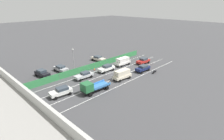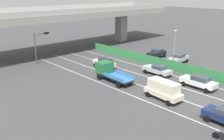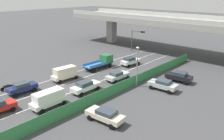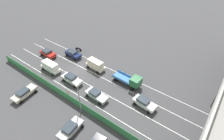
{
  "view_description": "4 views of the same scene",
  "coord_description": "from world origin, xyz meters",
  "views": [
    {
      "loc": [
        -28.05,
        31.54,
        16.66
      ],
      "look_at": [
        -1.66,
        4.65,
        2.38
      ],
      "focal_mm": 28.66,
      "sensor_mm": 36.0,
      "label": 1
    },
    {
      "loc": [
        -25.6,
        -12.64,
        12.1
      ],
      "look_at": [
        -1.82,
        13.03,
        0.91
      ],
      "focal_mm": 39.78,
      "sensor_mm": 36.0,
      "label": 2
    },
    {
      "loc": [
        27.72,
        -19.66,
        14.35
      ],
      "look_at": [
        2.72,
        8.14,
        1.77
      ],
      "focal_mm": 37.77,
      "sensor_mm": 36.0,
      "label": 3
    },
    {
      "loc": [
        20.41,
        24.89,
        25.29
      ],
      "look_at": [
        -2.82,
        7.66,
        2.17
      ],
      "focal_mm": 29.07,
      "sensor_mm": 36.0,
      "label": 4
    }
  ],
  "objects": [
    {
      "name": "ground_plane",
      "position": [
        0.0,
        0.0,
        0.0
      ],
      "size": [
        300.0,
        300.0,
        0.0
      ],
      "primitive_type": "plane",
      "color": "#424244"
    },
    {
      "name": "lane_line_left_edge",
      "position": [
        -5.03,
        5.83,
        0.0
      ],
      "size": [
        0.14,
        47.66,
        0.01
      ],
      "primitive_type": "cube",
      "color": "silver",
      "rests_on": "ground"
    },
    {
      "name": "lane_line_mid_left",
      "position": [
        -1.68,
        5.83,
        0.0
      ],
      "size": [
        0.14,
        47.66,
        0.01
      ],
      "primitive_type": "cube",
      "color": "silver",
      "rests_on": "ground"
    },
    {
      "name": "lane_line_mid_right",
      "position": [
        1.68,
        5.83,
        0.0
      ],
      "size": [
        0.14,
        47.66,
        0.01
      ],
      "primitive_type": "cube",
      "color": "silver",
      "rests_on": "ground"
    },
    {
      "name": "lane_line_right_edge",
      "position": [
        5.03,
        5.83,
        0.0
      ],
      "size": [
        0.14,
        47.66,
        0.01
      ],
      "primitive_type": "cube",
      "color": "silver",
      "rests_on": "ground"
    },
    {
      "name": "green_fence",
      "position": [
        6.95,
        5.83,
        0.81
      ],
      "size": [
        0.1,
        43.76,
        1.61
      ],
      "color": "#338447",
      "rests_on": "ground"
    },
    {
      "name": "car_hatchback_white",
      "position": [
        -0.06,
        16.77,
        0.94
      ],
      "size": [
        2.27,
        4.37,
        1.69
      ],
      "color": "silver",
      "rests_on": "ground"
    },
    {
      "name": "car_sedan_navy",
      "position": [
        -3.57,
        -4.71,
        0.91
      ],
      "size": [
        2.05,
        4.33,
        1.6
      ],
      "color": "navy",
      "rests_on": "ground"
    },
    {
      "name": "car_van_cream",
      "position": [
        -3.15,
        2.84,
        1.27
      ],
      "size": [
        2.32,
        4.7,
        2.26
      ],
      "color": "beige",
      "rests_on": "ground"
    },
    {
      "name": "car_sedan_red",
      "position": [
        -0.05,
        -9.87,
        0.94
      ],
      "size": [
        2.18,
        4.36,
        1.7
      ],
      "color": "red",
      "rests_on": "ground"
    },
    {
      "name": "car_sedan_white",
      "position": [
        3.12,
        1.8,
        0.93
      ],
      "size": [
        2.02,
        4.72,
        1.7
      ],
      "color": "white",
      "rests_on": "ground"
    },
    {
      "name": "car_van_white",
      "position": [
        3.22,
        -4.62,
        1.25
      ],
      "size": [
        2.1,
        4.81,
        2.22
      ],
      "color": "silver",
      "rests_on": "ground"
    },
    {
      "name": "car_sedan_silver",
      "position": [
        3.48,
        8.68,
        0.85
      ],
      "size": [
        2.07,
        4.59,
        1.54
      ],
      "color": "#B7BABC",
      "rests_on": "ground"
    },
    {
      "name": "flatbed_truck_blue",
      "position": [
        -3.29,
        12.07,
        1.25
      ],
      "size": [
        2.57,
        6.16,
        2.41
      ],
      "color": "black",
      "rests_on": "ground"
    },
    {
      "name": "motorcycle",
      "position": [
        -6.43,
        -5.79,
        0.46
      ],
      "size": [
        0.6,
        1.95,
        0.93
      ],
      "color": "black",
      "rests_on": "ground"
    },
    {
      "name": "parked_sedan_cream",
      "position": [
        11.14,
        -2.38,
        0.88
      ],
      "size": [
        4.82,
        2.33,
        1.55
      ],
      "color": "beige",
      "rests_on": "ground"
    },
    {
      "name": "parked_wagon_silver",
      "position": [
        11.31,
        10.17,
        0.9
      ],
      "size": [
        4.48,
        2.29,
        1.6
      ],
      "color": "#B2B5B7",
      "rests_on": "ground"
    },
    {
      "name": "traffic_light",
      "position": [
        -6.02,
        26.73,
        3.76
      ],
      "size": [
        3.28,
        1.02,
        5.3
      ],
      "color": "#47474C",
      "rests_on": "ground"
    },
    {
      "name": "street_lamp",
      "position": [
        7.46,
        8.67,
        3.93
      ],
      "size": [
        0.6,
        0.36,
        6.38
      ],
      "color": "gray",
      "rests_on": "ground"
    },
    {
      "name": "traffic_cone",
      "position": [
        5.99,
        3.47,
        0.3
      ],
      "size": [
        0.47,
        0.47,
        0.64
      ],
      "color": "orange",
      "rests_on": "ground"
    }
  ]
}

